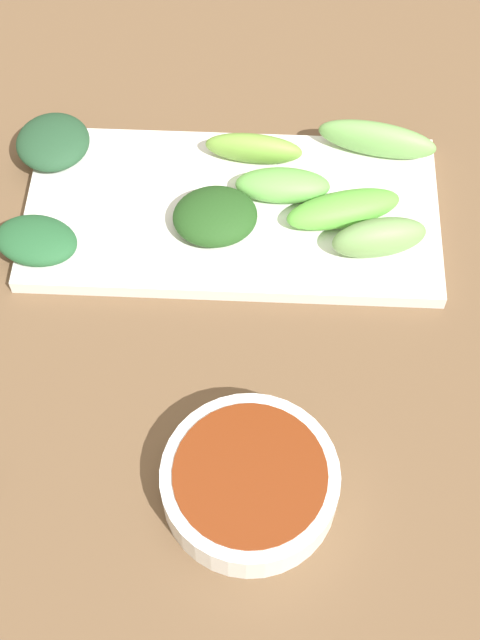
# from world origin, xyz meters

# --- Properties ---
(tabletop) EXTENTS (2.10, 2.10, 0.02)m
(tabletop) POSITION_xyz_m (0.00, 0.00, 0.01)
(tabletop) COLOR brown
(tabletop) RESTS_ON ground
(sauce_bowl) EXTENTS (0.11, 0.11, 0.03)m
(sauce_bowl) POSITION_xyz_m (-0.13, -0.03, 0.04)
(sauce_bowl) COLOR white
(sauce_bowl) RESTS_ON tabletop
(serving_plate) EXTENTS (0.16, 0.32, 0.01)m
(serving_plate) POSITION_xyz_m (0.10, -0.01, 0.03)
(serving_plate) COLOR white
(serving_plate) RESTS_ON tabletop
(broccoli_leafy_0) EXTENTS (0.06, 0.06, 0.02)m
(broccoli_leafy_0) POSITION_xyz_m (0.15, 0.13, 0.04)
(broccoli_leafy_0) COLOR #234A2D
(broccoli_leafy_0) RESTS_ON serving_plate
(broccoli_stalk_1) EXTENTS (0.03, 0.07, 0.02)m
(broccoli_stalk_1) POSITION_xyz_m (0.11, -0.05, 0.04)
(broccoli_stalk_1) COLOR #69B850
(broccoli_stalk_1) RESTS_ON serving_plate
(broccoli_stalk_2) EXTENTS (0.03, 0.08, 0.03)m
(broccoli_stalk_2) POSITION_xyz_m (0.15, -0.03, 0.04)
(broccoli_stalk_2) COLOR #77AB3F
(broccoli_stalk_2) RESTS_ON serving_plate
(broccoli_leafy_3) EXTENTS (0.07, 0.07, 0.02)m
(broccoli_leafy_3) POSITION_xyz_m (0.08, 0.00, 0.04)
(broccoli_leafy_3) COLOR #244F1D
(broccoli_leafy_3) RESTS_ON serving_plate
(broccoli_stalk_4) EXTENTS (0.04, 0.10, 0.03)m
(broccoli_stalk_4) POSITION_xyz_m (0.16, -0.12, 0.05)
(broccoli_stalk_4) COLOR #75AF59
(broccoli_stalk_4) RESTS_ON serving_plate
(broccoli_stalk_5) EXTENTS (0.04, 0.08, 0.03)m
(broccoli_stalk_5) POSITION_xyz_m (0.06, -0.12, 0.05)
(broccoli_stalk_5) COLOR #72A458
(broccoli_stalk_5) RESTS_ON serving_plate
(broccoli_leafy_6) EXTENTS (0.06, 0.07, 0.02)m
(broccoli_leafy_6) POSITION_xyz_m (0.06, 0.13, 0.04)
(broccoli_leafy_6) COLOR #255D32
(broccoli_leafy_6) RESTS_ON serving_plate
(broccoli_stalk_7) EXTENTS (0.05, 0.09, 0.02)m
(broccoli_stalk_7) POSITION_xyz_m (0.09, -0.10, 0.04)
(broccoli_stalk_7) COLOR #5FB93F
(broccoli_stalk_7) RESTS_ON serving_plate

